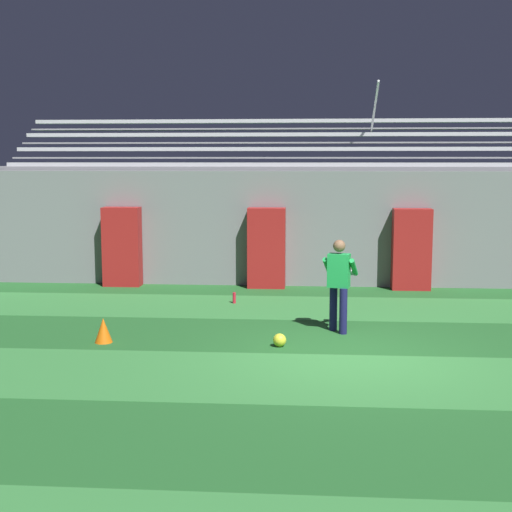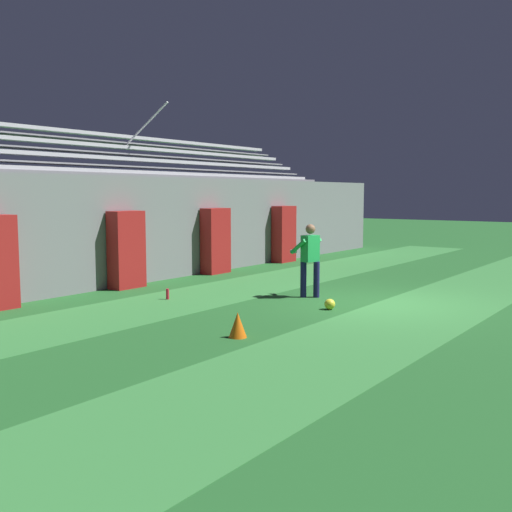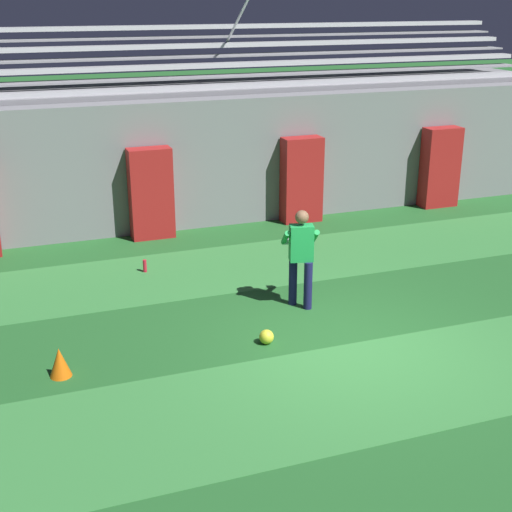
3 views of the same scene
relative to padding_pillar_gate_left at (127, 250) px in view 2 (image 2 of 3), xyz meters
The scene contains 12 objects.
ground_plane 6.27m from the padding_pillar_gate_left, 73.85° to the right, with size 80.00×80.00×0.00m, color #236028.
turf_stripe_mid 7.39m from the padding_pillar_gate_left, 76.40° to the right, with size 28.00×2.41×0.01m, color #38843D.
turf_stripe_far 3.03m from the padding_pillar_gate_left, 53.11° to the right, with size 28.00×2.41×0.01m, color #38843D.
back_wall 1.86m from the padding_pillar_gate_left, 17.70° to the left, with size 24.00×0.60×2.80m, color gray.
padding_pillar_gate_left is the anchor object (origin of this frame).
padding_pillar_gate_right 3.45m from the padding_pillar_gate_left, ahead, with size 0.90×0.44×1.93m, color #B21E1E.
padding_pillar_far_right 7.10m from the padding_pillar_gate_left, ahead, with size 0.90×0.44×1.93m, color #B21E1E.
bleacher_stand 3.12m from the padding_pillar_gate_left, 55.88° to the left, with size 18.00×3.35×5.03m.
goalkeeper 4.65m from the padding_pillar_gate_left, 70.53° to the right, with size 0.67×0.65×1.67m.
soccer_ball 5.58m from the padding_pillar_gate_left, 84.37° to the right, with size 0.22×0.22×0.22m, color yellow.
traffic_cone 6.00m from the padding_pillar_gate_left, 114.25° to the right, with size 0.30×0.30×0.42m, color orange.
water_bottle 2.23m from the padding_pillar_gate_left, 106.34° to the right, with size 0.07×0.07×0.24m, color red.
Camera 2 is at (-11.79, -5.44, 2.37)m, focal length 42.00 mm.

